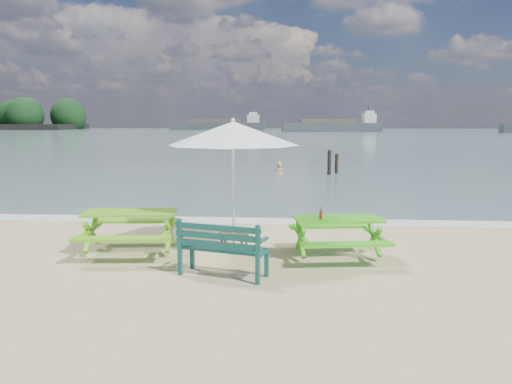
# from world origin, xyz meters

# --- Properties ---
(sea) EXTENTS (300.00, 300.00, 0.00)m
(sea) POSITION_xyz_m (0.00, 85.00, 0.00)
(sea) COLOR slate
(sea) RESTS_ON ground
(foam_strip) EXTENTS (22.00, 0.90, 0.01)m
(foam_strip) POSITION_xyz_m (0.00, 4.60, 0.01)
(foam_strip) COLOR silver
(foam_strip) RESTS_ON ground
(picnic_table_left) EXTENTS (1.94, 2.12, 0.84)m
(picnic_table_left) POSITION_xyz_m (-1.80, 1.28, 0.40)
(picnic_table_left) COLOR #63B41B
(picnic_table_left) RESTS_ON ground
(picnic_table_right) EXTENTS (1.87, 2.02, 0.78)m
(picnic_table_right) POSITION_xyz_m (2.23, 1.27, 0.37)
(picnic_table_right) COLOR green
(picnic_table_right) RESTS_ON ground
(park_bench) EXTENTS (1.58, 0.90, 0.92)m
(park_bench) POSITION_xyz_m (0.22, -0.03, 0.28)
(park_bench) COLOR #104640
(park_bench) RESTS_ON ground
(side_table) EXTENTS (0.66, 0.66, 0.34)m
(side_table) POSITION_xyz_m (0.19, 1.69, 0.18)
(side_table) COLOR brown
(side_table) RESTS_ON ground
(patio_umbrella) EXTENTS (3.29, 3.29, 2.58)m
(patio_umbrella) POSITION_xyz_m (0.19, 1.69, 2.34)
(patio_umbrella) COLOR silver
(patio_umbrella) RESTS_ON ground
(beer_bottle) EXTENTS (0.06, 0.06, 0.23)m
(beer_bottle) POSITION_xyz_m (1.90, 1.11, 0.85)
(beer_bottle) COLOR #955E15
(beer_bottle) RESTS_ON picnic_table_right
(swimmer) EXTENTS (0.73, 0.57, 1.77)m
(swimmer) POSITION_xyz_m (0.65, 17.52, -0.35)
(swimmer) COLOR tan
(swimmer) RESTS_ON ground
(mooring_pilings) EXTENTS (0.58, 0.78, 1.39)m
(mooring_pilings) POSITION_xyz_m (3.28, 16.44, 0.45)
(mooring_pilings) COLOR black
(mooring_pilings) RESTS_ON ground
(cargo_ships) EXTENTS (169.87, 38.69, 4.40)m
(cargo_ships) POSITION_xyz_m (53.86, 120.42, 1.18)
(cargo_ships) COLOR #383F43
(cargo_ships) RESTS_ON ground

